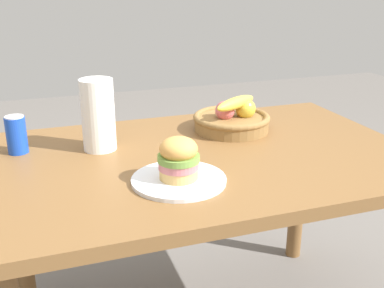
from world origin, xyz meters
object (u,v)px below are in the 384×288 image
(soda_can, at_px, (16,135))
(paper_towel_roll, at_px, (98,115))
(plate, at_px, (179,180))
(sandwich, at_px, (179,158))
(fruit_basket, at_px, (232,119))

(soda_can, distance_m, paper_towel_roll, 0.27)
(plate, distance_m, paper_towel_roll, 0.40)
(sandwich, height_order, fruit_basket, fruit_basket)
(sandwich, distance_m, soda_can, 0.59)
(sandwich, distance_m, paper_towel_roll, 0.38)
(fruit_basket, bearing_deg, sandwich, -131.03)
(soda_can, height_order, fruit_basket, fruit_basket)
(sandwich, bearing_deg, plate, 0.00)
(soda_can, relative_size, fruit_basket, 0.43)
(sandwich, relative_size, fruit_basket, 0.42)
(sandwich, height_order, paper_towel_roll, paper_towel_roll)
(soda_can, bearing_deg, sandwich, -42.35)
(fruit_basket, distance_m, paper_towel_roll, 0.51)
(sandwich, xyz_separation_m, paper_towel_roll, (-0.17, 0.34, 0.05))
(paper_towel_roll, bearing_deg, fruit_basket, 4.74)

